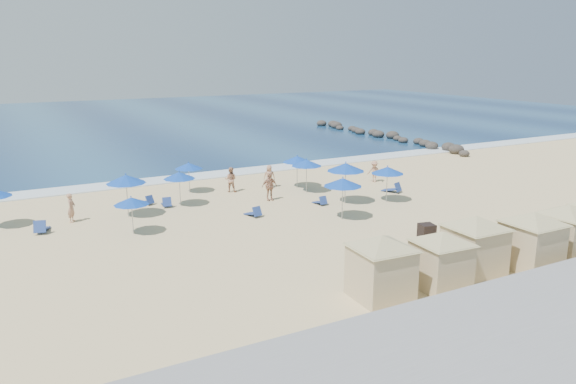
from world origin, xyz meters
The scene contains 31 objects.
ground centered at (0.00, 0.00, 0.00)m, with size 160.00×160.00×0.00m, color beige.
ocean centered at (0.00, 55.00, 0.03)m, with size 160.00×80.00×0.06m, color navy.
surf_line centered at (0.00, 15.50, 0.04)m, with size 160.00×2.50×0.08m, color white.
seawall centered at (0.00, -13.50, 0.65)m, with size 160.00×6.10×1.22m.
rock_jetty centered at (24.01, 24.90, 0.36)m, with size 2.56×26.66×0.96m.
trash_bin centered at (3.79, -4.46, 0.37)m, with size 0.74×0.74×0.74m, color black.
cabana_0 centered at (-2.96, -9.23, 1.63)m, with size 4.54×4.54×2.85m.
cabana_1 centered at (-0.18, -9.60, 1.52)m, with size 4.23×4.23×2.66m.
cabana_2 centered at (2.14, -9.19, 1.67)m, with size 4.64×4.64×2.91m.
cabana_3 centered at (4.86, -9.95, 1.66)m, with size 4.63×4.63×2.90m.
cabana_4 centered at (7.51, -9.75, 1.62)m, with size 4.50×4.50×2.83m.
umbrella_1 centered at (-8.98, 6.99, 2.28)m, with size 2.31×2.31×2.63m.
umbrella_2 centered at (-9.53, 3.54, 1.83)m, with size 1.85×1.85×2.11m.
umbrella_3 centered at (-3.83, 10.93, 1.89)m, with size 1.92×1.92×2.18m.
umbrella_4 centered at (-5.49, 7.87, 1.97)m, with size 2.00×2.00×2.27m.
umbrella_5 centered at (1.83, 0.51, 2.20)m, with size 2.23×2.23×2.54m.
umbrella_6 centered at (3.33, 7.13, 2.08)m, with size 2.11×2.11×2.40m.
umbrella_7 centered at (3.99, 3.36, 2.38)m, with size 2.41×2.41×2.74m.
umbrella_8 centered at (3.46, 8.66, 2.07)m, with size 2.10×2.10×2.39m.
umbrella_9 centered at (6.61, 2.43, 2.08)m, with size 2.11×2.11×2.40m.
beach_chair_0 centered at (-13.81, 6.21, 0.27)m, with size 0.99×1.52×0.77m.
beach_chair_1 centered at (-7.27, 9.24, 0.22)m, with size 0.92×1.26×0.63m.
beach_chair_2 centered at (-6.33, 8.12, 0.24)m, with size 0.76×1.31×0.68m.
beach_chair_3 centered at (-2.44, 3.46, 0.23)m, with size 0.74×1.29×0.67m.
beach_chair_4 centered at (2.44, 3.83, 0.21)m, with size 0.54×1.13×0.61m.
beach_chair_5 centered at (8.60, 4.17, 0.26)m, with size 1.06×1.49×0.75m.
beachgoer_0 centered at (-12.05, 7.47, 0.84)m, with size 0.61×0.40×1.68m, color tan.
beachgoer_1 centered at (-1.23, 9.77, 0.87)m, with size 0.85×0.66×1.75m, color tan.
beachgoer_2 centered at (0.07, 6.38, 0.92)m, with size 1.08×0.45×1.85m, color tan.
beachgoer_3 centered at (9.40, 7.42, 0.81)m, with size 1.05×0.60×1.62m, color tan.
beachgoer_4 centered at (1.70, 9.61, 0.82)m, with size 0.81×0.52×1.65m, color tan.
Camera 1 is at (-16.04, -25.48, 9.40)m, focal length 35.00 mm.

